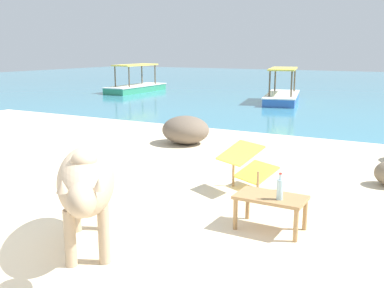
# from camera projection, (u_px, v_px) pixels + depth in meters

# --- Properties ---
(sand_beach) EXTENTS (18.00, 14.00, 0.04)m
(sand_beach) POSITION_uv_depth(u_px,v_px,m) (41.00, 247.00, 4.56)
(sand_beach) COLOR beige
(sand_beach) RESTS_ON ground
(water_surface) EXTENTS (60.00, 36.00, 0.03)m
(water_surface) POSITION_uv_depth(u_px,v_px,m) (361.00, 88.00, 23.47)
(water_surface) COLOR teal
(water_surface) RESTS_ON ground
(cow) EXTENTS (1.49, 1.69, 1.06)m
(cow) POSITION_uv_depth(u_px,v_px,m) (86.00, 181.00, 4.35)
(cow) COLOR tan
(cow) RESTS_ON sand_beach
(low_bench_table) EXTENTS (0.76, 0.45, 0.39)m
(low_bench_table) POSITION_uv_depth(u_px,v_px,m) (271.00, 201.00, 4.88)
(low_bench_table) COLOR #A37A4C
(low_bench_table) RESTS_ON sand_beach
(bottle) EXTENTS (0.07, 0.07, 0.30)m
(bottle) POSITION_uv_depth(u_px,v_px,m) (280.00, 189.00, 4.73)
(bottle) COLOR #A3C6D1
(bottle) RESTS_ON low_bench_table
(deck_chair_far) EXTENTS (0.82, 0.92, 0.68)m
(deck_chair_far) POSITION_uv_depth(u_px,v_px,m) (248.00, 164.00, 6.26)
(deck_chair_far) COLOR #A37A4C
(deck_chair_far) RESTS_ON sand_beach
(shore_rock_small) EXTENTS (1.22, 1.17, 0.59)m
(shore_rock_small) POSITION_uv_depth(u_px,v_px,m) (186.00, 130.00, 9.38)
(shore_rock_small) COLOR #6B5B4C
(shore_rock_small) RESTS_ON sand_beach
(boat_blue) EXTENTS (1.95, 3.84, 1.29)m
(boat_blue) POSITION_uv_depth(u_px,v_px,m) (282.00, 95.00, 16.96)
(boat_blue) COLOR #3866B7
(boat_blue) RESTS_ON water_surface
(boat_green) EXTENTS (1.21, 3.69, 1.29)m
(boat_green) POSITION_uv_depth(u_px,v_px,m) (136.00, 86.00, 21.00)
(boat_green) COLOR #338E66
(boat_green) RESTS_ON water_surface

